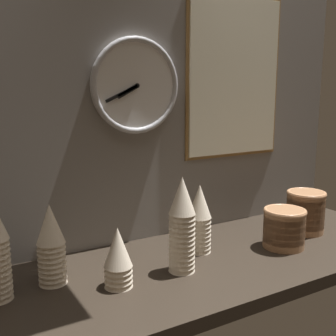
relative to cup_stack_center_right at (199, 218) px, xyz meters
name	(u,v)px	position (x,y,z in m)	size (l,w,h in m)	color
ground_plane	(199,265)	(-0.04, -0.05, -0.13)	(1.60, 0.56, 0.04)	black
wall_tiled_back	(157,88)	(-0.04, 0.21, 0.41)	(1.60, 0.03, 1.05)	slate
cup_stack_center_right	(199,218)	(0.00, 0.00, 0.00)	(0.08, 0.08, 0.22)	beige
cup_stack_left	(51,244)	(-0.47, 0.02, 0.00)	(0.08, 0.08, 0.22)	beige
cup_stack_center_left	(118,257)	(-0.32, -0.09, -0.03)	(0.08, 0.08, 0.17)	beige
cup_stack_center	(182,225)	(-0.13, -0.09, 0.03)	(0.08, 0.08, 0.28)	beige
bowl_stack_right	(284,227)	(0.27, -0.11, -0.04)	(0.14, 0.14, 0.13)	#996B47
bowl_stack_far_right	(305,211)	(0.44, -0.04, -0.03)	(0.14, 0.14, 0.15)	#996B47
wall_clock	(136,86)	(-0.13, 0.18, 0.42)	(0.31, 0.03, 0.31)	white
menu_board	(235,77)	(0.28, 0.19, 0.45)	(0.43, 0.01, 0.60)	olive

